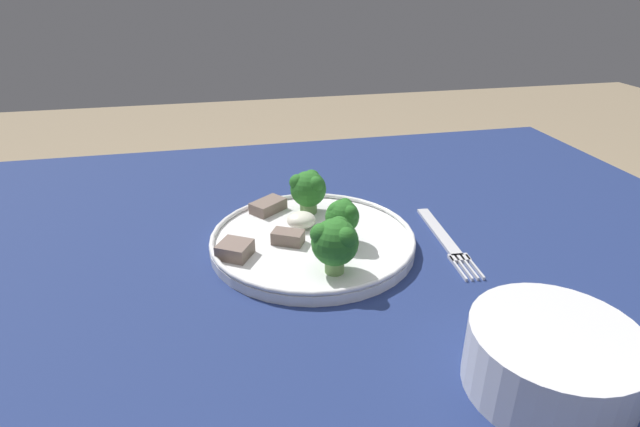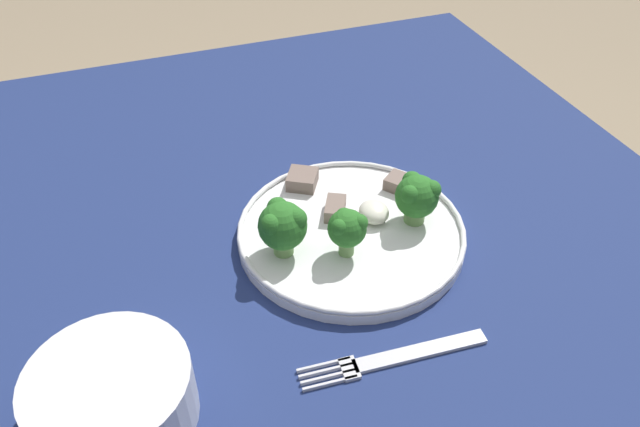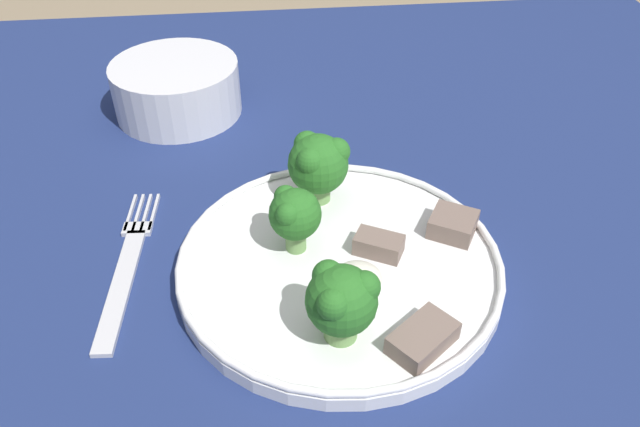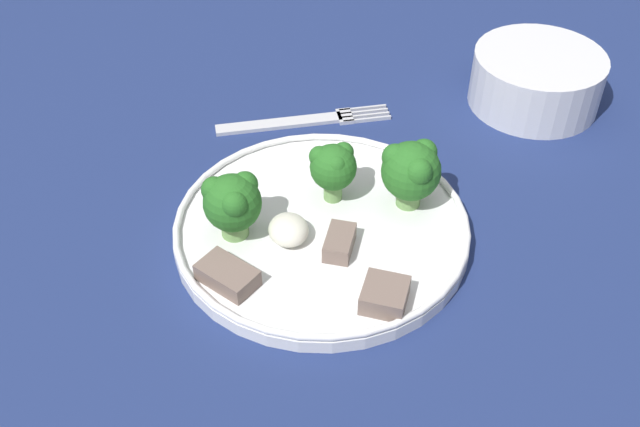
% 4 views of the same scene
% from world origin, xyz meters
% --- Properties ---
extents(table, '(1.09, 0.96, 0.73)m').
position_xyz_m(table, '(0.00, 0.00, 0.62)').
color(table, navy).
rests_on(table, ground_plane).
extents(dinner_plate, '(0.25, 0.25, 0.02)m').
position_xyz_m(dinner_plate, '(0.02, -0.07, 0.74)').
color(dinner_plate, white).
rests_on(dinner_plate, table).
extents(fork, '(0.03, 0.18, 0.00)m').
position_xyz_m(fork, '(-0.14, -0.04, 0.73)').
color(fork, silver).
rests_on(fork, table).
extents(cream_bowl, '(0.13, 0.13, 0.06)m').
position_xyz_m(cream_bowl, '(-0.12, 0.20, 0.75)').
color(cream_bowl, silver).
rests_on(cream_bowl, table).
extents(broccoli_floret_near_rim_left, '(0.04, 0.04, 0.05)m').
position_xyz_m(broccoli_floret_near_rim_left, '(-0.01, -0.05, 0.77)').
color(broccoli_floret_near_rim_left, '#709E56').
rests_on(broccoli_floret_near_rim_left, dinner_plate).
extents(broccoli_floret_center_left, '(0.05, 0.05, 0.06)m').
position_xyz_m(broccoli_floret_center_left, '(0.02, 0.01, 0.78)').
color(broccoli_floret_center_left, '#709E56').
rests_on(broccoli_floret_center_left, dinner_plate).
extents(broccoli_floret_back_left, '(0.05, 0.05, 0.06)m').
position_xyz_m(broccoli_floret_back_left, '(0.01, -0.14, 0.77)').
color(broccoli_floret_back_left, '#709E56').
rests_on(broccoli_floret_back_left, dinner_plate).
extents(meat_slice_front_slice, '(0.04, 0.04, 0.02)m').
position_xyz_m(meat_slice_front_slice, '(0.05, -0.06, 0.75)').
color(meat_slice_front_slice, '#756056').
rests_on(meat_slice_front_slice, dinner_plate).
extents(meat_slice_middle_slice, '(0.05, 0.05, 0.02)m').
position_xyz_m(meat_slice_middle_slice, '(0.12, -0.04, 0.75)').
color(meat_slice_middle_slice, '#756056').
rests_on(meat_slice_middle_slice, dinner_plate).
extents(meat_slice_rear_slice, '(0.05, 0.05, 0.02)m').
position_xyz_m(meat_slice_rear_slice, '(0.07, -0.15, 0.75)').
color(meat_slice_rear_slice, '#756056').
rests_on(meat_slice_rear_slice, dinner_plate).
extents(sauce_dollop, '(0.04, 0.03, 0.02)m').
position_xyz_m(sauce_dollop, '(0.03, -0.10, 0.75)').
color(sauce_dollop, silver).
rests_on(sauce_dollop, dinner_plate).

